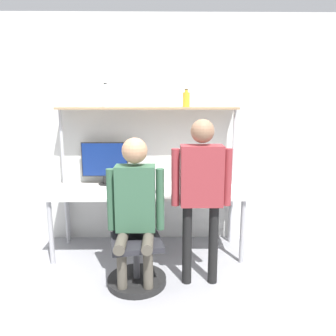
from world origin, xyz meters
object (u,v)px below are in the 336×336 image
Objects in this scene: laptop at (134,186)px; office_chair at (136,255)px; cell_phone at (158,192)px; person_standing at (201,183)px; bottle_amber at (186,99)px; monitor at (105,161)px; person_seated at (135,201)px; bottle_clear at (106,97)px.

office_chair is at bearing -83.88° from laptop.
cell_phone is at bearing 69.23° from office_chair.
person_standing is 1.18m from bottle_amber.
laptop is 0.93m from person_standing.
office_chair reaches higher than cell_phone.
bottle_amber is (0.53, 0.89, 1.46)m from office_chair.
monitor is 0.61× the size of office_chair.
laptop is (0.37, -0.33, -0.21)m from monitor.
person_seated is (0.07, -0.63, 0.02)m from laptop.
bottle_amber reaches higher than person_seated.
person_standing is (0.40, -0.57, 0.24)m from cell_phone.
laptop is 1.06m from bottle_clear.
person_seated is 6.89× the size of bottle_amber.
office_chair is 1.79m from bottle_amber.
bottle_amber is at bearing -1.65° from monitor.
person_standing is 5.84× the size of bottle_clear.
monitor is 0.35× the size of person_standing.
person_seated is 1.38m from bottle_clear.
laptop is 1.43× the size of bottle_amber.
office_chair is at bearing -64.93° from monitor.
person_seated reaches higher than monitor.
bottle_clear reaches higher than monitor.
bottle_amber is at bearing 60.94° from person_seated.
laptop is at bearing -152.78° from bottle_amber.
bottle_amber is at bearing 0.00° from bottle_clear.
laptop is 0.32× the size of office_chair.
bottle_clear is at bearing 113.49° from office_chair.
bottle_clear is at bearing 150.10° from cell_phone.
laptop is at bearing 96.12° from office_chair.
bottle_clear is at bearing 112.87° from person_seated.
monitor is at bearing 146.97° from bottle_clear.
person_standing is (1.04, -0.94, -0.03)m from monitor.
cell_phone is 0.75m from office_chair.
bottle_clear is (-0.39, 0.93, 0.94)m from person_seated.
office_chair is at bearing 177.54° from person_standing.
person_standing is (0.67, -0.61, 0.18)m from laptop.
monitor is 2.05× the size of bottle_clear.
cell_phone is 0.74m from person_standing.
bottle_clear is (-0.32, 0.30, 0.96)m from laptop.
person_seated is at bearing -67.13° from bottle_clear.
office_chair is 0.94m from person_standing.
person_seated reaches higher than office_chair.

